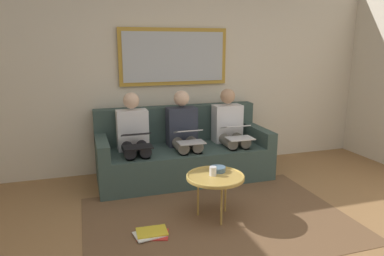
{
  "coord_description": "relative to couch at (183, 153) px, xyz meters",
  "views": [
    {
      "loc": [
        1.21,
        2.17,
        1.7
      ],
      "look_at": [
        0.0,
        -1.7,
        0.75
      ],
      "focal_mm": 33.06,
      "sensor_mm": 36.0,
      "label": 1
    }
  ],
  "objects": [
    {
      "name": "wall_rear",
      "position": [
        0.0,
        -0.48,
        0.99
      ],
      "size": [
        6.0,
        0.12,
        2.6
      ],
      "primitive_type": "cube",
      "color": "beige",
      "rests_on": "ground_plane"
    },
    {
      "name": "area_rug",
      "position": [
        0.0,
        1.27,
        -0.31
      ],
      "size": [
        2.6,
        1.8,
        0.01
      ],
      "primitive_type": "cube",
      "color": "brown",
      "rests_on": "ground_plane"
    },
    {
      "name": "couch",
      "position": [
        0.0,
        0.0,
        0.0
      ],
      "size": [
        2.2,
        0.9,
        0.9
      ],
      "color": "#384C47",
      "rests_on": "ground_plane"
    },
    {
      "name": "framed_mirror",
      "position": [
        0.0,
        -0.39,
        1.24
      ],
      "size": [
        1.48,
        0.05,
        0.75
      ],
      "color": "#B7892D"
    },
    {
      "name": "coffee_table",
      "position": [
        0.01,
        1.22,
        0.12
      ],
      "size": [
        0.58,
        0.58,
        0.45
      ],
      "color": "tan",
      "rests_on": "ground_plane"
    },
    {
      "name": "cup",
      "position": [
        0.03,
        1.2,
        0.18
      ],
      "size": [
        0.07,
        0.07,
        0.09
      ],
      "primitive_type": "cylinder",
      "color": "silver",
      "rests_on": "coffee_table"
    },
    {
      "name": "bowl",
      "position": [
        -0.06,
        1.11,
        0.16
      ],
      "size": [
        0.16,
        0.16,
        0.05
      ],
      "primitive_type": "cylinder",
      "color": "slate",
      "rests_on": "coffee_table"
    },
    {
      "name": "person_left",
      "position": [
        -0.64,
        0.07,
        0.3
      ],
      "size": [
        0.38,
        0.58,
        1.14
      ],
      "color": "silver",
      "rests_on": "couch"
    },
    {
      "name": "laptop_white",
      "position": [
        -0.64,
        0.31,
        0.32
      ],
      "size": [
        0.33,
        0.37,
        0.16
      ],
      "color": "white"
    },
    {
      "name": "person_middle",
      "position": [
        0.0,
        0.07,
        0.3
      ],
      "size": [
        0.38,
        0.58,
        1.14
      ],
      "color": "#2D3342",
      "rests_on": "couch"
    },
    {
      "name": "laptop_silver",
      "position": [
        0.0,
        0.31,
        0.31
      ],
      "size": [
        0.32,
        0.34,
        0.15
      ],
      "color": "silver"
    },
    {
      "name": "person_right",
      "position": [
        0.64,
        0.07,
        0.3
      ],
      "size": [
        0.38,
        0.58,
        1.14
      ],
      "color": "silver",
      "rests_on": "couch"
    },
    {
      "name": "laptop_black",
      "position": [
        0.64,
        0.31,
        0.32
      ],
      "size": [
        0.33,
        0.36,
        0.16
      ],
      "color": "black"
    },
    {
      "name": "magazine_stack",
      "position": [
        0.69,
        1.38,
        -0.29
      ],
      "size": [
        0.34,
        0.27,
        0.03
      ],
      "color": "red",
      "rests_on": "ground_plane"
    }
  ]
}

